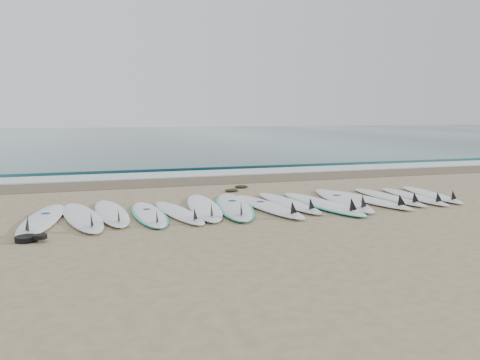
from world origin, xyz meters
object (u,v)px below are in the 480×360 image
object	(u,v)px
surfboard_0	(42,219)
surfboard_7	(269,206)
surfboard_14	(432,194)
leash_coil	(29,238)

from	to	relation	value
surfboard_0	surfboard_7	bearing A→B (deg)	5.70
surfboard_14	surfboard_7	bearing A→B (deg)	-168.94
surfboard_7	surfboard_14	xyz separation A→B (m)	(4.06, 0.21, -0.01)
surfboard_0	surfboard_14	xyz separation A→B (m)	(8.24, 0.14, -0.01)
leash_coil	surfboard_14	bearing A→B (deg)	9.52
surfboard_0	surfboard_7	world-z (taller)	surfboard_0
surfboard_7	surfboard_14	distance (m)	4.07
surfboard_7	leash_coil	distance (m)	4.39
surfboard_0	leash_coil	world-z (taller)	surfboard_0
surfboard_7	surfboard_14	size ratio (longest dim) A/B	1.15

